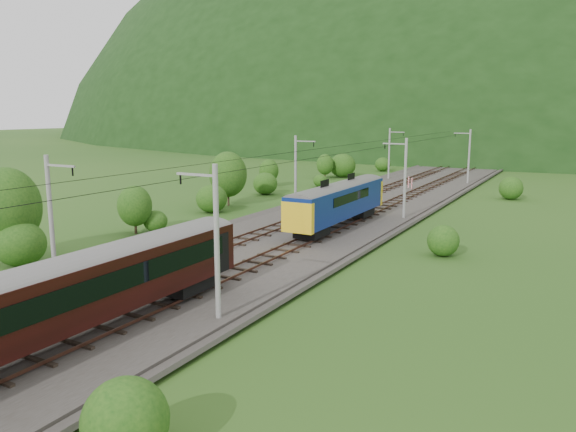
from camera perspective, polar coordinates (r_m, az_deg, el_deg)
The scene contains 14 objects.
ground at distance 33.77m, azimuth -15.74°, elevation -8.58°, with size 600.00×600.00×0.00m, color #275019.
railbed at distance 41.10m, azimuth -5.98°, elevation -4.59°, with size 14.00×220.00×0.30m, color #38332D.
track_left at distance 42.41m, azimuth -8.66°, elevation -3.87°, with size 2.40×220.00×0.27m.
track_right at distance 39.77m, azimuth -3.13°, elevation -4.73°, with size 2.40×220.00×0.27m.
catenary_left at distance 62.03m, azimuth 0.83°, elevation 4.67°, with size 2.54×192.28×8.00m.
catenary_right at distance 57.39m, azimuth 11.74°, elevation 3.98°, with size 2.54×192.28×8.00m.
overhead_wires at distance 39.86m, azimuth -6.17°, elevation 5.10°, with size 4.83×198.00×0.03m.
mountain_main at distance 283.70m, azimuth 24.24°, elevation 7.42°, with size 504.00×360.00×244.00m, color black.
mountain_ridge at distance 352.89m, azimuth 4.83°, elevation 8.73°, with size 336.00×280.00×132.00m, color black.
hazard_post_near at distance 80.79m, azimuth 12.15°, elevation 3.38°, with size 0.17×0.17×1.60m, color red.
hazard_post_far at distance 79.87m, azimuth 12.46°, elevation 3.25°, with size 0.16×0.16×1.51m, color red.
signal at distance 64.51m, azimuth 4.03°, elevation 2.12°, with size 0.21×0.21×1.91m.
vegetation_left at distance 51.39m, azimuth -18.25°, elevation 1.16°, with size 10.92×141.33×7.05m.
vegetation_right at distance 40.21m, azimuth 13.43°, elevation -3.63°, with size 6.09×94.45×2.62m.
Camera 1 is at (22.65, -22.59, 10.83)m, focal length 35.00 mm.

